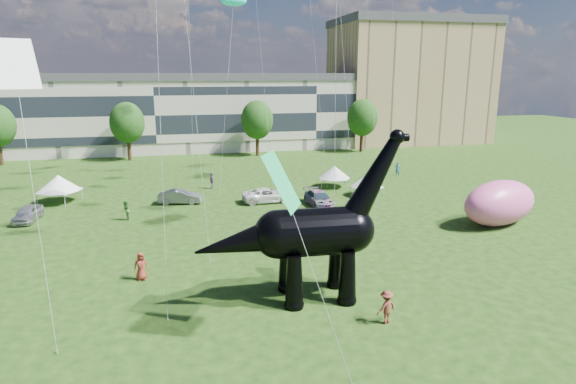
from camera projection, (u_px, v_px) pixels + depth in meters
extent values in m
plane|color=#16330C|center=(269.00, 315.00, 26.89)|extent=(220.00, 220.00, 0.00)
cube|color=beige|center=(156.00, 116.00, 82.40)|extent=(78.00, 11.00, 12.00)
cube|color=tan|center=(408.00, 84.00, 94.35)|extent=(28.00, 18.00, 22.00)
cylinder|color=#382314|center=(1.00, 154.00, 70.21)|extent=(0.56, 0.56, 3.20)
cylinder|color=#382314|center=(129.00, 150.00, 74.08)|extent=(0.56, 0.56, 3.20)
ellipsoid|color=#14380F|center=(127.00, 119.00, 72.94)|extent=(5.20, 5.20, 6.24)
cylinder|color=#382314|center=(257.00, 146.00, 78.38)|extent=(0.56, 0.56, 3.20)
ellipsoid|color=#14380F|center=(257.00, 117.00, 77.24)|extent=(5.20, 5.20, 6.24)
cylinder|color=#382314|center=(361.00, 142.00, 82.25)|extent=(0.56, 0.56, 3.20)
ellipsoid|color=#14380F|center=(362.00, 115.00, 81.11)|extent=(5.20, 5.20, 6.24)
cone|color=black|center=(294.00, 282.00, 27.39)|extent=(1.13, 1.13, 3.16)
sphere|color=black|center=(294.00, 304.00, 27.72)|extent=(1.16, 1.16, 1.16)
cone|color=black|center=(287.00, 266.00, 29.60)|extent=(1.13, 1.13, 3.16)
sphere|color=black|center=(287.00, 287.00, 29.93)|extent=(1.16, 1.16, 1.16)
cone|color=black|center=(347.00, 278.00, 27.95)|extent=(1.13, 1.13, 3.16)
sphere|color=black|center=(347.00, 300.00, 28.29)|extent=(1.16, 1.16, 1.16)
cone|color=black|center=(336.00, 263.00, 30.16)|extent=(1.13, 1.13, 3.16)
sphere|color=black|center=(336.00, 283.00, 30.50)|extent=(1.16, 1.16, 1.16)
cylinder|color=black|center=(315.00, 232.00, 28.15)|extent=(4.53, 3.01, 2.85)
sphere|color=black|center=(278.00, 234.00, 27.75)|extent=(2.85, 2.85, 2.85)
sphere|color=black|center=(351.00, 230.00, 28.54)|extent=(2.74, 2.74, 2.74)
cone|color=black|center=(374.00, 179.00, 28.04)|extent=(4.03, 1.73, 5.58)
sphere|color=black|center=(397.00, 137.00, 27.68)|extent=(0.89, 0.89, 0.89)
cylinder|color=black|center=(402.00, 138.00, 27.75)|extent=(0.75, 0.49, 0.46)
cone|color=black|center=(240.00, 242.00, 27.45)|extent=(5.65, 2.42, 3.09)
imported|color=silver|center=(28.00, 214.00, 43.72)|extent=(2.12, 4.40, 1.45)
imported|color=slate|center=(180.00, 197.00, 49.63)|extent=(4.61, 2.23, 1.45)
imported|color=white|center=(267.00, 195.00, 50.25)|extent=(5.43, 2.80, 1.47)
imported|color=#595960|center=(319.00, 199.00, 48.83)|extent=(2.43, 5.17, 1.46)
cube|color=white|center=(367.00, 187.00, 52.73)|extent=(3.62, 3.62, 0.11)
cone|color=white|center=(367.00, 180.00, 52.56)|extent=(4.58, 4.58, 1.36)
cylinder|color=#999999|center=(367.00, 195.00, 51.12)|extent=(0.05, 0.05, 1.00)
cylinder|color=#999999|center=(383.00, 192.00, 52.63)|extent=(0.05, 0.05, 1.00)
cylinder|color=#999999|center=(350.00, 191.00, 53.07)|extent=(0.05, 0.05, 1.00)
cylinder|color=#999999|center=(366.00, 188.00, 54.58)|extent=(0.05, 0.05, 1.00)
cube|color=silver|center=(334.00, 178.00, 56.77)|extent=(3.77, 3.77, 0.12)
cone|color=silver|center=(334.00, 172.00, 56.59)|extent=(4.78, 4.78, 1.45)
cylinder|color=#999999|center=(322.00, 185.00, 55.82)|extent=(0.06, 0.06, 1.06)
cylinder|color=#999999|center=(345.00, 186.00, 55.40)|extent=(0.06, 0.06, 1.06)
cylinder|color=#999999|center=(324.00, 180.00, 58.41)|extent=(0.06, 0.06, 1.06)
cylinder|color=#999999|center=(346.00, 181.00, 57.98)|extent=(0.06, 0.06, 1.06)
cube|color=white|center=(60.00, 191.00, 50.02)|extent=(4.28, 4.28, 0.13)
cone|color=white|center=(59.00, 183.00, 49.80)|extent=(5.42, 5.42, 1.65)
cylinder|color=#999999|center=(37.00, 200.00, 48.92)|extent=(0.07, 0.07, 1.21)
cylinder|color=#999999|center=(65.00, 201.00, 48.46)|extent=(0.07, 0.07, 1.21)
cylinder|color=#999999|center=(56.00, 193.00, 51.87)|extent=(0.07, 0.07, 1.21)
cylinder|color=#999999|center=(82.00, 194.00, 51.41)|extent=(0.07, 0.07, 1.21)
ellipsoid|color=pink|center=(500.00, 203.00, 42.44)|extent=(8.89, 6.30, 4.02)
imported|color=maroon|center=(141.00, 266.00, 31.26)|extent=(0.99, 0.71, 1.89)
imported|color=brown|center=(386.00, 307.00, 25.82)|extent=(1.39, 1.07, 1.89)
imported|color=teal|center=(398.00, 169.00, 63.16)|extent=(0.78, 0.68, 1.80)
imported|color=#366D2B|center=(126.00, 211.00, 43.88)|extent=(0.79, 0.97, 1.87)
imported|color=black|center=(362.00, 197.00, 48.52)|extent=(1.75, 1.48, 1.89)
imported|color=#6E367B|center=(212.00, 181.00, 56.08)|extent=(0.50, 1.10, 1.84)
plane|color=#19A45A|center=(282.00, 181.00, 23.25)|extent=(2.68, 3.42, 2.74)
ellipsoid|color=#0DCDBA|center=(234.00, 1.00, 54.90)|extent=(3.30, 2.57, 1.17)
plane|color=silver|center=(14.00, 63.00, 26.26)|extent=(3.49, 2.74, 2.72)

